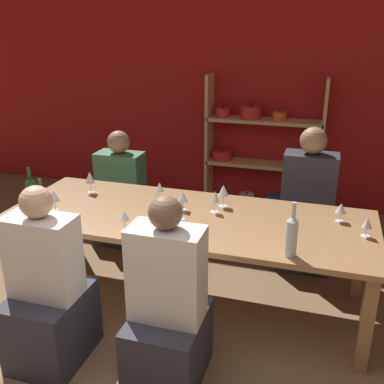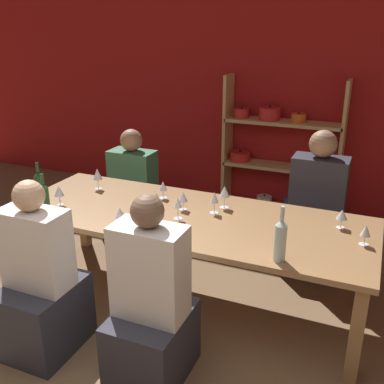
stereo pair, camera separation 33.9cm
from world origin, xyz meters
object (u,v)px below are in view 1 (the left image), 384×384
wine_glass_white_a (157,201)px  wine_glass_empty_c (215,197)px  wine_glass_red_e (124,216)px  wine_glass_white_c (180,204)px  wine_glass_red_d (90,178)px  shelf_unit (262,156)px  wine_bottle_green (43,206)px  person_near_a (168,317)px  dining_table (188,224)px  wine_glass_empty_d (183,197)px  person_far_b (122,200)px  wine_glass_red_a (54,196)px  wine_glass_red_b (367,223)px  wine_glass_empty_b (160,188)px  person_far_a (306,215)px  person_near_b (49,300)px  wine_glass_red_c (33,206)px  wine_glass_white_b (341,209)px  wine_bottle_dark (31,190)px  wine_bottle_amber (292,235)px  wine_glass_empty_a (223,191)px

wine_glass_white_a → wine_glass_empty_c: wine_glass_empty_c is taller
wine_glass_red_e → wine_glass_white_c: size_ratio=0.95×
wine_glass_red_d → wine_glass_empty_c: bearing=-5.2°
shelf_unit → wine_bottle_green: 2.81m
wine_glass_empty_c → person_near_a: bearing=-92.0°
dining_table → person_near_a: (0.14, -0.85, -0.22)m
wine_glass_red_d → wine_glass_white_c: size_ratio=1.12×
wine_glass_empty_d → person_far_b: person_far_b is taller
wine_glass_red_a → wine_glass_red_b: bearing=5.7°
dining_table → wine_glass_red_d: size_ratio=14.76×
wine_glass_red_a → dining_table: bearing=11.9°
wine_glass_empty_b → person_far_a: person_far_a is taller
wine_glass_red_d → wine_glass_empty_c: wine_glass_red_d is taller
wine_glass_empty_b → wine_glass_white_a: wine_glass_white_a is taller
wine_glass_empty_b → person_near_b: person_near_b is taller
wine_glass_empty_b → wine_glass_white_a: size_ratio=0.87×
wine_glass_red_a → wine_glass_white_a: size_ratio=0.96×
wine_glass_red_c → wine_glass_red_e: (0.72, 0.02, 0.01)m
wine_glass_red_a → wine_glass_red_b: size_ratio=1.14×
wine_glass_empty_c → person_far_a: (0.65, 0.79, -0.39)m
wine_glass_empty_c → wine_glass_empty_d: size_ratio=1.14×
wine_glass_red_d → person_far_b: person_far_b is taller
wine_glass_red_c → person_near_a: bearing=-20.2°
wine_bottle_green → wine_glass_empty_d: size_ratio=2.26×
person_far_b → wine_glass_red_d: bearing=94.1°
wine_glass_red_d → wine_glass_white_b: size_ratio=1.33×
wine_glass_empty_c → person_near_b: bearing=-128.7°
wine_bottle_dark → person_far_a: size_ratio=0.24×
wine_bottle_amber → person_far_a: 1.38m
wine_bottle_dark → wine_glass_red_a: bearing=-15.5°
wine_glass_red_b → person_far_b: (-2.23, 0.87, -0.43)m
wine_glass_red_b → wine_glass_white_c: (-1.28, -0.10, 0.02)m
shelf_unit → wine_glass_red_d: (-1.16, -1.88, 0.22)m
wine_glass_empty_a → wine_glass_red_e: bearing=-130.4°
wine_glass_empty_b → wine_glass_empty_c: wine_glass_empty_c is taller
wine_glass_red_e → shelf_unit: bearing=77.2°
dining_table → wine_glass_empty_b: bearing=142.8°
wine_glass_empty_a → wine_glass_empty_c: wine_glass_empty_a is taller
person_near_b → shelf_unit: bearing=73.8°
wine_glass_red_a → wine_glass_red_d: (0.07, 0.43, 0.02)m
wine_glass_red_d → wine_glass_empty_d: wine_glass_red_d is taller
wine_glass_empty_a → wine_glass_empty_d: size_ratio=1.18×
wine_glass_empty_a → person_far_b: 1.42m
wine_glass_red_d → person_near_b: person_near_b is taller
dining_table → wine_glass_red_b: (1.25, 0.01, 0.17)m
wine_glass_empty_c → shelf_unit: bearing=88.4°
person_far_a → wine_glass_white_b: bearing=110.3°
dining_table → wine_glass_empty_a: bearing=49.7°
wine_glass_red_b → person_far_a: person_far_a is taller
wine_glass_empty_b → wine_glass_white_c: wine_glass_white_c is taller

